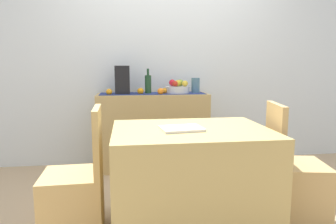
{
  "coord_description": "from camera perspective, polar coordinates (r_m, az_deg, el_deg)",
  "views": [
    {
      "loc": [
        -0.47,
        -2.51,
        1.17
      ],
      "look_at": [
        -0.08,
        0.37,
        0.73
      ],
      "focal_mm": 32.55,
      "sensor_mm": 36.0,
      "label": 1
    }
  ],
  "objects": [
    {
      "name": "dining_table",
      "position": [
        2.25,
        4.23,
        -12.36
      ],
      "size": [
        1.09,
        0.81,
        0.74
      ],
      "primitive_type": "cube",
      "color": "tan",
      "rests_on": "ground"
    },
    {
      "name": "coffee_maker",
      "position": [
        3.43,
        -8.55,
        5.95
      ],
      "size": [
        0.16,
        0.18,
        0.31
      ],
      "primitive_type": "cube",
      "color": "black",
      "rests_on": "sideboard_console"
    },
    {
      "name": "room_wall_rear",
      "position": [
        3.72,
        -0.53,
        11.31
      ],
      "size": [
        6.4,
        0.06,
        2.7
      ],
      "primitive_type": "cube",
      "color": "silver",
      "rests_on": "ground"
    },
    {
      "name": "apple_rear",
      "position": [
        3.55,
        0.79,
        5.51
      ],
      "size": [
        0.08,
        0.08,
        0.08
      ],
      "primitive_type": "sphere",
      "color": "red",
      "rests_on": "fruit_bowl"
    },
    {
      "name": "orange_loose_mid",
      "position": [
        3.39,
        -5.17,
        3.92
      ],
      "size": [
        0.07,
        0.07,
        0.07
      ],
      "primitive_type": "sphere",
      "color": "orange",
      "rests_on": "sideboard_console"
    },
    {
      "name": "apple_left",
      "position": [
        3.44,
        1.32,
        5.32
      ],
      "size": [
        0.06,
        0.06,
        0.06
      ],
      "primitive_type": "sphere",
      "color": "#B52917",
      "rests_on": "fruit_bowl"
    },
    {
      "name": "fruit_bowl",
      "position": [
        3.49,
        1.77,
        4.21
      ],
      "size": [
        0.27,
        0.27,
        0.08
      ],
      "primitive_type": "cylinder",
      "color": "silver",
      "rests_on": "table_runner"
    },
    {
      "name": "sideboard_console",
      "position": [
        3.52,
        -2.85,
        -3.57
      ],
      "size": [
        1.25,
        0.42,
        0.86
      ],
      "primitive_type": "cube",
      "color": "tan",
      "rests_on": "ground"
    },
    {
      "name": "apple_front",
      "position": [
        3.46,
        3.21,
        5.35
      ],
      "size": [
        0.07,
        0.07,
        0.07
      ],
      "primitive_type": "sphere",
      "color": "gold",
      "rests_on": "fruit_bowl"
    },
    {
      "name": "table_runner",
      "position": [
        3.46,
        -2.9,
        3.49
      ],
      "size": [
        1.17,
        0.32,
        0.01
      ],
      "primitive_type": "cube",
      "color": "navy",
      "rests_on": "sideboard_console"
    },
    {
      "name": "apple_center",
      "position": [
        3.56,
        2.37,
        5.52
      ],
      "size": [
        0.08,
        0.08,
        0.08
      ],
      "primitive_type": "sphere",
      "color": "#99AD3D",
      "rests_on": "fruit_bowl"
    },
    {
      "name": "chair_near_window",
      "position": [
        2.27,
        -16.95,
        -15.3
      ],
      "size": [
        0.41,
        0.41,
        0.9
      ],
      "color": "tan",
      "rests_on": "ground"
    },
    {
      "name": "wine_bottle",
      "position": [
        3.44,
        -3.75,
        5.25
      ],
      "size": [
        0.07,
        0.07,
        0.28
      ],
      "color": "#1E4125",
      "rests_on": "sideboard_console"
    },
    {
      "name": "orange_loose_near_bowl",
      "position": [
        3.34,
        -1.39,
        3.89
      ],
      "size": [
        0.07,
        0.07,
        0.07
      ],
      "primitive_type": "sphere",
      "color": "orange",
      "rests_on": "sideboard_console"
    },
    {
      "name": "open_book",
      "position": [
        2.09,
        2.57,
        -3.12
      ],
      "size": [
        0.3,
        0.24,
        0.02
      ],
      "primitive_type": "cube",
      "rotation": [
        0.0,
        0.0,
        0.12
      ],
      "color": "white",
      "rests_on": "dining_table"
    },
    {
      "name": "orange_loose_far",
      "position": [
        3.36,
        -10.97,
        3.72
      ],
      "size": [
        0.07,
        0.07,
        0.07
      ],
      "primitive_type": "sphere",
      "color": "orange",
      "rests_on": "sideboard_console"
    },
    {
      "name": "orange_loose_end",
      "position": [
        3.44,
        -0.69,
        3.98
      ],
      "size": [
        0.07,
        0.07,
        0.07
      ],
      "primitive_type": "sphere",
      "color": "orange",
      "rests_on": "sideboard_console"
    },
    {
      "name": "chair_by_corner",
      "position": [
        2.57,
        22.58,
        -12.75
      ],
      "size": [
        0.47,
        0.47,
        0.9
      ],
      "color": "tan",
      "rests_on": "ground"
    },
    {
      "name": "apple_right",
      "position": [
        3.5,
        1.86,
        5.44
      ],
      "size": [
        0.07,
        0.07,
        0.07
      ],
      "primitive_type": "sphere",
      "color": "gold",
      "rests_on": "fruit_bowl"
    },
    {
      "name": "ceramic_vase",
      "position": [
        3.53,
        5.18,
        4.95
      ],
      "size": [
        0.1,
        0.1,
        0.18
      ],
      "primitive_type": "cylinder",
      "color": "#476C84",
      "rests_on": "sideboard_console"
    },
    {
      "name": "ground_plane",
      "position": [
        2.81,
        2.64,
        -16.28
      ],
      "size": [
        6.4,
        6.4,
        0.02
      ],
      "primitive_type": "cube",
      "color": "tan",
      "rests_on": "ground"
    }
  ]
}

